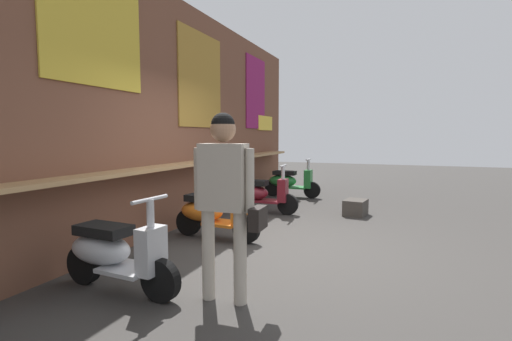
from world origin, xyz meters
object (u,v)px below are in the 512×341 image
object	(u,v)px
scooter_maroon	(259,194)
merchandise_crate	(355,207)
scooter_silver	(113,252)
scooter_green	(289,181)
shopper_with_handbag	(225,187)
scooter_orange	(212,213)

from	to	relation	value
scooter_maroon	merchandise_crate	world-z (taller)	scooter_maroon
scooter_silver	scooter_green	size ratio (longest dim) A/B	1.00
scooter_silver	merchandise_crate	xyz separation A→B (m)	(4.51, -1.80, -0.24)
scooter_maroon	shopper_with_handbag	size ratio (longest dim) A/B	0.81
scooter_orange	shopper_with_handbag	size ratio (longest dim) A/B	0.81
scooter_maroon	merchandise_crate	distance (m)	1.88
scooter_silver	scooter_orange	distance (m)	2.05
scooter_silver	shopper_with_handbag	bearing A→B (deg)	13.58
scooter_green	shopper_with_handbag	distance (m)	6.12
scooter_silver	scooter_green	distance (m)	6.15
scooter_orange	scooter_silver	bearing A→B (deg)	-85.56
scooter_green	merchandise_crate	world-z (taller)	scooter_green
scooter_orange	scooter_maroon	xyz separation A→B (m)	(2.00, 0.00, 0.00)
scooter_silver	scooter_maroon	distance (m)	4.05
scooter_maroon	scooter_green	xyz separation A→B (m)	(2.11, 0.00, 0.00)
scooter_orange	scooter_maroon	distance (m)	2.00
scooter_green	shopper_with_handbag	world-z (taller)	shopper_with_handbag
scooter_orange	scooter_green	world-z (taller)	same
shopper_with_handbag	scooter_orange	bearing A→B (deg)	29.18
scooter_orange	scooter_maroon	bearing A→B (deg)	94.44
scooter_maroon	scooter_green	distance (m)	2.11
scooter_green	merchandise_crate	distance (m)	2.45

